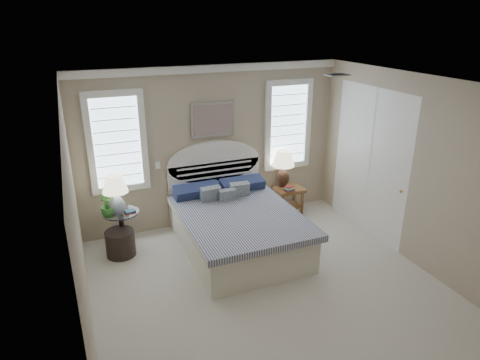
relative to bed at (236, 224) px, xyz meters
name	(u,v)px	position (x,y,z in m)	size (l,w,h in m)	color
floor	(277,298)	(0.00, -1.46, -0.39)	(4.50, 5.00, 0.01)	#B7AC9C
ceiling	(285,88)	(0.00, -1.46, 2.31)	(4.50, 5.00, 0.01)	silver
wall_back	(213,147)	(0.00, 1.04, 0.96)	(4.50, 0.02, 2.70)	tan
wall_left	(79,238)	(-2.25, -1.46, 0.96)	(0.02, 5.00, 2.70)	tan
wall_right	(428,178)	(2.25, -1.46, 0.96)	(0.02, 5.00, 2.70)	tan
crown_molding	(212,68)	(0.00, 1.00, 2.25)	(4.50, 0.08, 0.12)	white
hvac_vent	(337,75)	(1.20, -0.66, 2.29)	(0.30, 0.20, 0.02)	#B2B2B2
switch_plate	(158,165)	(-0.95, 1.03, 0.76)	(0.08, 0.01, 0.12)	white
window_left	(117,142)	(-1.55, 1.02, 1.21)	(0.90, 0.06, 1.60)	#C2DFF6
window_right	(288,125)	(1.40, 1.02, 1.21)	(0.90, 0.06, 1.60)	#C2DFF6
painting	(213,120)	(0.00, 1.00, 1.43)	(0.74, 0.04, 0.58)	silver
closet_door	(369,162)	(2.23, -0.26, 0.81)	(0.02, 1.80, 2.40)	white
bed	(236,224)	(0.00, 0.00, 0.00)	(1.72, 2.28, 1.47)	silver
side_table_left	(122,226)	(-1.65, 0.59, 0.00)	(0.56, 0.56, 0.63)	black
nightstand_right	(289,195)	(1.30, 0.69, 0.00)	(0.50, 0.40, 0.53)	brown
floor_pot	(120,243)	(-1.71, 0.41, -0.19)	(0.44, 0.44, 0.40)	black
lamp_left	(115,191)	(-1.69, 0.54, 0.62)	(0.44, 0.44, 0.61)	white
lamp_right	(283,165)	(1.24, 0.84, 0.55)	(0.46, 0.46, 0.66)	black
potted_plant	(107,205)	(-1.83, 0.50, 0.43)	(0.20, 0.20, 0.36)	#337E32
books_left	(130,212)	(-1.52, 0.49, 0.27)	(0.18, 0.15, 0.04)	maroon
books_right	(289,189)	(1.24, 0.57, 0.19)	(0.20, 0.16, 0.10)	maroon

